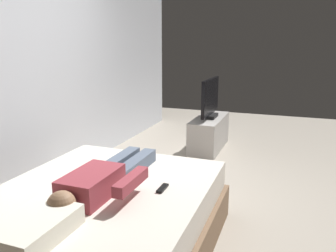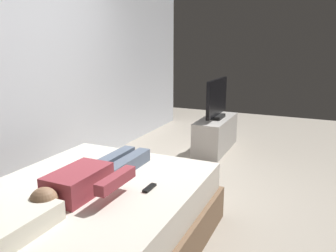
% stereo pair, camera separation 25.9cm
% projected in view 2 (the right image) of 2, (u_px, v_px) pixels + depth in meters
% --- Properties ---
extents(ground_plane, '(10.00, 10.00, 0.00)m').
position_uv_depth(ground_plane, '(173.00, 207.00, 3.31)').
color(ground_plane, '#ADA393').
extents(back_wall, '(6.40, 0.10, 2.80)m').
position_uv_depth(back_wall, '(63.00, 60.00, 3.99)').
color(back_wall, silver).
rests_on(back_wall, ground).
extents(bed, '(1.95, 1.60, 0.54)m').
position_uv_depth(bed, '(89.00, 221.00, 2.54)').
color(bed, brown).
rests_on(bed, ground).
extents(pillow, '(0.48, 0.34, 0.12)m').
position_uv_depth(pillow, '(13.00, 222.00, 1.88)').
color(pillow, silver).
rests_on(pillow, bed).
extents(person, '(1.26, 0.46, 0.18)m').
position_uv_depth(person, '(92.00, 177.00, 2.47)').
color(person, '#993842').
rests_on(person, bed).
extents(remote, '(0.15, 0.04, 0.02)m').
position_uv_depth(remote, '(149.00, 188.00, 2.45)').
color(remote, black).
rests_on(remote, bed).
extents(tv_stand, '(1.10, 0.40, 0.50)m').
position_uv_depth(tv_stand, '(216.00, 134.00, 5.08)').
color(tv_stand, '#B7B2AD').
rests_on(tv_stand, ground).
extents(tv, '(0.88, 0.20, 0.59)m').
position_uv_depth(tv, '(217.00, 99.00, 4.95)').
color(tv, black).
rests_on(tv, tv_stand).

